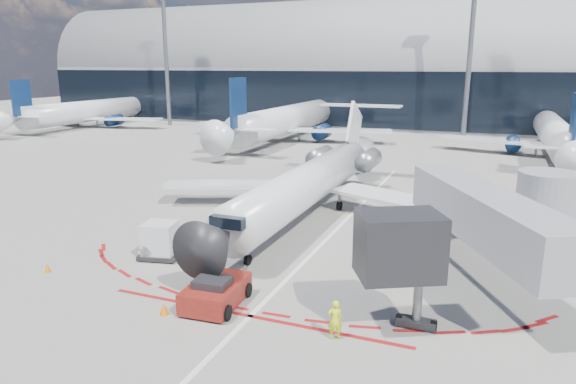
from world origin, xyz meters
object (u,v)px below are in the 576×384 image
at_px(regional_jet, 314,180).
at_px(pushback_tug, 216,292).
at_px(uld_container, 160,241).
at_px(ramp_worker, 335,320).

height_order(regional_jet, pushback_tug, regional_jet).
distance_m(regional_jet, uld_container, 12.74).
distance_m(ramp_worker, uld_container, 12.51).
distance_m(pushback_tug, uld_container, 7.01).
bearing_deg(uld_container, pushback_tug, -47.11).
height_order(regional_jet, uld_container, regional_jet).
relative_size(pushback_tug, uld_container, 2.19).
bearing_deg(ramp_worker, pushback_tug, -35.44).
bearing_deg(regional_jet, uld_container, -113.13).
relative_size(pushback_tug, ramp_worker, 3.36).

